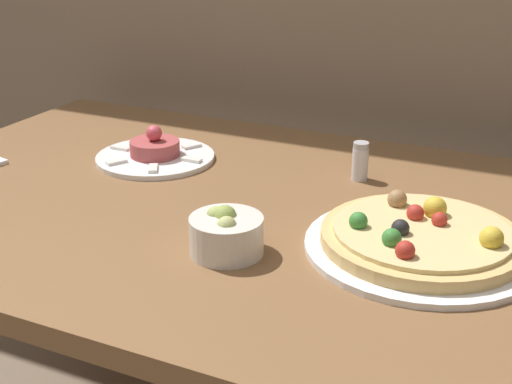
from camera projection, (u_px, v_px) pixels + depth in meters
name	position (u px, v px, depth m)	size (l,w,h in m)	color
dining_table	(242.00, 250.00, 1.25)	(1.37, 0.88, 0.73)	brown
pizza_plate	(421.00, 239.00, 1.05)	(0.34, 0.34, 0.06)	white
tartare_plate	(155.00, 153.00, 1.41)	(0.24, 0.24, 0.07)	white
small_bowl	(226.00, 233.00, 1.03)	(0.11, 0.11, 0.07)	silver
salt_shaker	(360.00, 161.00, 1.31)	(0.03, 0.03, 0.07)	silver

